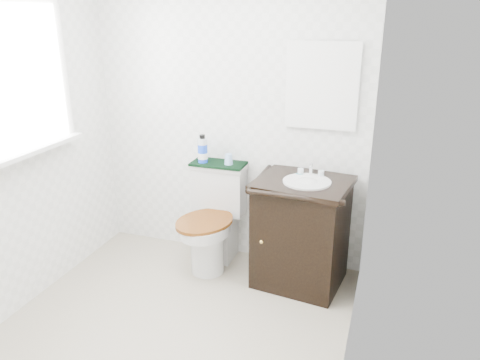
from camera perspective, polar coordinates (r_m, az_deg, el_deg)
The scene contains 12 objects.
floor at distance 3.18m, azimuth -8.94°, elevation -18.22°, with size 2.40×2.40×0.00m, color #B9AD95.
wall_back at distance 3.69m, azimuth -1.39°, elevation 8.12°, with size 2.40×2.40×0.00m, color white.
wall_right at distance 2.32m, azimuth 14.30°, elevation 0.36°, with size 2.40×2.40×0.00m, color white.
window at distance 3.38m, azimuth -25.09°, elevation 11.24°, with size 0.02×0.70×0.90m, color white.
mirror at distance 3.44m, azimuth 9.96°, elevation 11.22°, with size 0.50×0.02×0.60m, color silver.
toilet at distance 3.76m, azimuth -3.21°, elevation -5.24°, with size 0.49×0.68×0.81m.
vanity at distance 3.49m, azimuth 7.47°, elevation -6.08°, with size 0.72×0.63×0.92m.
trash_bin at distance 3.85m, azimuth 3.67°, elevation -8.04°, with size 0.22×0.19×0.30m.
towel at distance 3.70m, azimuth -2.65°, elevation 2.00°, with size 0.43×0.22×0.02m, color black.
mouthwash_bottle at distance 3.69m, azimuth -4.58°, elevation 3.69°, with size 0.08×0.08×0.22m.
cup at distance 3.64m, azimuth -1.40°, elevation 2.57°, with size 0.07×0.07×0.08m, color #95BDF5.
soap_bar at distance 3.44m, azimuth 7.25°, elevation 0.72°, with size 0.07×0.04×0.02m, color #176272.
Camera 1 is at (1.23, -2.19, 1.95)m, focal length 35.00 mm.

